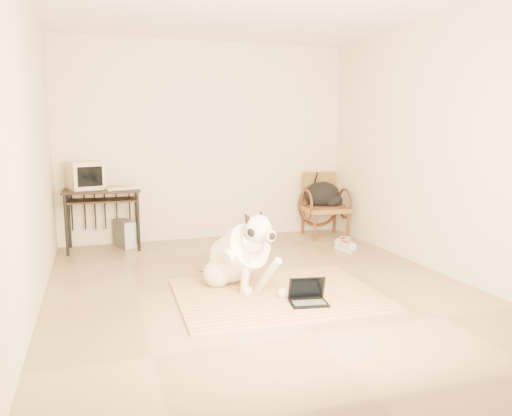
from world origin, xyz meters
name	(u,v)px	position (x,y,z in m)	size (l,w,h in m)	color
floor	(257,284)	(0.00, 0.00, 0.00)	(4.50, 4.50, 0.00)	#927959
ceiling	(257,0)	(0.00, 0.00, 2.70)	(4.50, 4.50, 0.00)	white
wall_back	(207,142)	(0.00, 2.25, 1.35)	(4.50, 4.50, 0.00)	beige
wall_front	(386,164)	(0.00, -2.25, 1.35)	(4.50, 4.50, 0.00)	beige
wall_left	(30,151)	(-2.00, 0.00, 1.35)	(4.50, 4.50, 0.00)	beige
wall_right	(433,146)	(2.00, 0.00, 1.35)	(4.50, 4.50, 0.00)	beige
rug	(277,294)	(0.07, -0.40, 0.01)	(1.89, 1.47, 0.02)	orange
dog	(239,256)	(-0.21, -0.11, 0.33)	(0.68, 0.99, 0.83)	silver
laptop	(308,297)	(0.24, -0.73, 0.08)	(0.36, 0.28, 0.23)	black
computer_desk	(102,198)	(-1.42, 1.95, 0.67)	(0.95, 0.55, 0.78)	black
crt_monitor	(86,175)	(-1.60, 2.02, 0.95)	(0.48, 0.46, 0.34)	beige
desk_keyboard	(123,188)	(-1.16, 1.86, 0.79)	(0.42, 0.15, 0.03)	beige
pc_tower	(125,234)	(-1.16, 2.01, 0.18)	(0.28, 0.41, 0.36)	#505052
rattan_chair	(324,205)	(1.61, 1.84, 0.45)	(0.63, 0.62, 0.90)	olive
backpack	(324,196)	(1.58, 1.79, 0.59)	(0.52, 0.43, 0.38)	black
sneaker_left	(345,246)	(1.51, 0.97, 0.05)	(0.17, 0.33, 0.11)	silver
sneaker_right	(343,243)	(1.57, 1.18, 0.05)	(0.31, 0.31, 0.11)	silver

